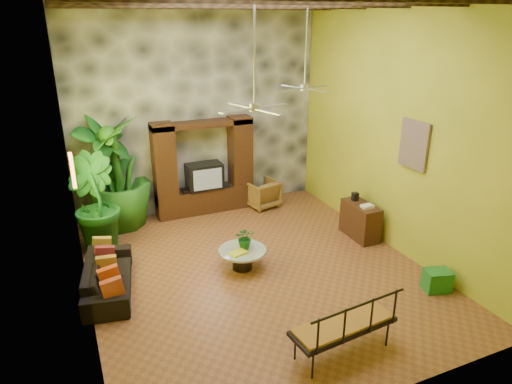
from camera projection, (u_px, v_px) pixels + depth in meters
name	position (u px, v px, depth m)	size (l,w,h in m)	color
ground	(256.00, 270.00, 8.72)	(7.00, 7.00, 0.00)	brown
back_wall	(197.00, 108.00, 10.82)	(6.00, 0.02, 5.00)	olive
left_wall	(69.00, 164.00, 6.70)	(0.02, 7.00, 5.00)	olive
right_wall	(396.00, 127.00, 8.95)	(0.02, 7.00, 5.00)	olive
stone_accent_wall	(198.00, 109.00, 10.77)	(5.98, 0.10, 4.98)	#34353B
entertainment_center	(204.00, 174.00, 11.06)	(2.40, 0.55, 2.30)	black
ceiling_fan_front	(255.00, 94.00, 7.09)	(1.28, 1.28, 1.86)	#AFAFB4
ceiling_fan_back	(305.00, 77.00, 9.13)	(1.28, 1.28, 1.86)	#AFAFB4
wall_art_mask	(72.00, 170.00, 7.71)	(0.06, 0.32, 0.55)	#BB8616
wall_art_painting	(414.00, 145.00, 8.50)	(0.06, 0.70, 0.90)	#225B7E
sofa	(108.00, 276.00, 7.97)	(1.94, 0.76, 0.57)	black
wicker_armchair	(262.00, 193.00, 11.56)	(0.73, 0.76, 0.69)	brown
tall_plant_a	(107.00, 171.00, 10.10)	(1.41, 0.95, 2.67)	#16561D
tall_plant_b	(93.00, 203.00, 9.19)	(1.11, 0.90, 2.02)	#16551C
tall_plant_c	(117.00, 173.00, 10.15)	(1.43, 1.43, 2.55)	#266B1C
coffee_table	(242.00, 256.00, 8.70)	(0.91, 0.91, 0.40)	black
centerpiece_plant	(245.00, 238.00, 8.64)	(0.38, 0.33, 0.43)	#16571D
yellow_tray	(238.00, 253.00, 8.49)	(0.31, 0.22, 0.03)	gold
iron_bench	(347.00, 324.00, 6.32)	(1.61, 0.71, 0.57)	black
side_console	(360.00, 221.00, 9.92)	(0.43, 0.96, 0.77)	#3D1E13
green_bin	(437.00, 280.00, 8.02)	(0.44, 0.33, 0.38)	#1F742E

